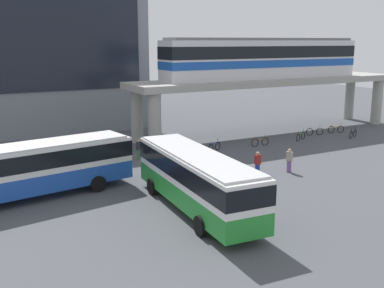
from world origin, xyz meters
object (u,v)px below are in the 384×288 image
(train, at_px, (264,58))
(pedestrian_near_building, at_px, (289,161))
(bicycle_brown, at_px, (260,142))
(bus_main, at_px, (196,175))
(bicycle_green, at_px, (301,136))
(bicycle_blue, at_px, (214,147))
(pedestrian_at_kerb, at_px, (139,150))
(station_building, at_px, (17,49))
(bicycle_silver, at_px, (315,131))
(bicycle_orange, at_px, (336,129))
(bicycle_black, at_px, (353,134))
(pedestrian_walking_across, at_px, (258,165))
(bus_secondary, at_px, (39,164))

(train, relative_size, pedestrian_near_building, 12.55)
(train, height_order, bicycle_brown, train)
(bus_main, relative_size, bicycle_green, 6.71)
(bicycle_blue, xyz_separation_m, pedestrian_at_kerb, (-6.54, 0.54, 0.38))
(train, distance_m, bicycle_green, 8.42)
(station_building, distance_m, bicycle_silver, 31.32)
(pedestrian_near_building, bearing_deg, bicycle_orange, 32.86)
(bicycle_silver, relative_size, bicycle_green, 1.03)
(bicycle_green, bearing_deg, train, 104.52)
(bicycle_black, height_order, bicycle_green, same)
(train, relative_size, bus_main, 1.90)
(bicycle_orange, height_order, bicycle_green, same)
(train, xyz_separation_m, pedestrian_walking_across, (-9.35, -11.89, -6.61))
(station_building, relative_size, bicycle_orange, 13.52)
(train, xyz_separation_m, bus_secondary, (-23.12, -9.13, -5.43))
(station_building, distance_m, bicycle_blue, 23.97)
(pedestrian_near_building, bearing_deg, pedestrian_walking_across, 173.47)
(train, distance_m, pedestrian_near_building, 15.45)
(bus_main, xyz_separation_m, bicycle_black, (22.54, 9.63, -1.63))
(train, height_order, bicycle_green, train)
(bicycle_brown, distance_m, bicycle_green, 4.76)
(pedestrian_near_building, bearing_deg, bicycle_black, 25.36)
(train, bearing_deg, bus_secondary, -158.44)
(bus_secondary, height_order, bicycle_silver, bus_secondary)
(bus_main, distance_m, bicycle_orange, 25.87)
(station_building, bearing_deg, pedestrian_near_building, -63.27)
(pedestrian_walking_across, bearing_deg, train, 51.82)
(bus_secondary, xyz_separation_m, pedestrian_near_building, (16.30, -3.04, -1.20))
(train, relative_size, pedestrian_walking_across, 12.35)
(bicycle_orange, xyz_separation_m, bicycle_blue, (-14.76, -0.80, 0.00))
(train, height_order, bicycle_silver, train)
(pedestrian_walking_across, relative_size, pedestrian_near_building, 1.02)
(bicycle_black, bearing_deg, bicycle_silver, 132.25)
(bicycle_blue, bearing_deg, bus_secondary, -162.09)
(bicycle_orange, bearing_deg, station_building, 145.92)
(bus_secondary, relative_size, bicycle_green, 6.78)
(train, height_order, bicycle_black, train)
(bus_secondary, relative_size, bicycle_black, 6.76)
(pedestrian_walking_across, height_order, pedestrian_at_kerb, pedestrian_walking_across)
(train, bearing_deg, station_building, 144.07)
(bicycle_silver, bearing_deg, bicycle_orange, -3.85)
(bicycle_brown, bearing_deg, bicycle_blue, 176.55)
(station_building, height_order, bicycle_green, station_building)
(bus_main, relative_size, bicycle_silver, 6.53)
(station_building, relative_size, bicycle_brown, 13.16)
(pedestrian_walking_across, bearing_deg, bus_main, -151.75)
(bicycle_blue, bearing_deg, station_building, 122.72)
(pedestrian_at_kerb, bearing_deg, train, 14.33)
(bicycle_black, relative_size, bicycle_green, 1.00)
(bicycle_green, bearing_deg, bicycle_brown, -178.61)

